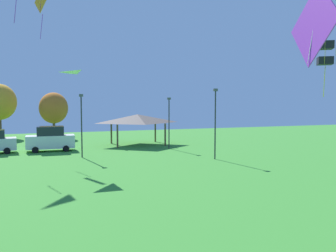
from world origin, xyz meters
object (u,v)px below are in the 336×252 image
(kite_flying_4, at_px, (325,53))
(light_post_3, at_px, (169,120))
(park_pavilion, at_px, (138,119))
(light_post_0, at_px, (82,122))
(kite_flying_0, at_px, (314,25))
(kite_flying_1, at_px, (82,78))
(parked_car_second_from_left, at_px, (50,139))
(kite_flying_6, at_px, (41,2))
(treeline_tree_3, at_px, (54,108))
(light_post_1, at_px, (215,120))

(kite_flying_4, relative_size, light_post_3, 0.81)
(park_pavilion, distance_m, light_post_0, 10.33)
(kite_flying_0, relative_size, light_post_3, 0.49)
(kite_flying_4, xyz_separation_m, light_post_0, (-18.65, 9.77, -5.81))
(kite_flying_1, height_order, light_post_0, kite_flying_1)
(kite_flying_4, relative_size, light_post_0, 0.77)
(parked_car_second_from_left, distance_m, park_pavilion, 10.28)
(kite_flying_6, xyz_separation_m, treeline_tree_3, (1.18, 13.27, -10.94))
(park_pavilion, bearing_deg, kite_flying_4, -56.26)
(light_post_0, distance_m, treeline_tree_3, 18.58)
(parked_car_second_from_left, distance_m, light_post_1, 17.32)
(light_post_3, bearing_deg, treeline_tree_3, 127.08)
(kite_flying_6, bearing_deg, light_post_0, -57.40)
(light_post_0, bearing_deg, kite_flying_6, 122.60)
(kite_flying_4, relative_size, light_post_1, 0.71)
(light_post_0, bearing_deg, treeline_tree_3, 96.59)
(kite_flying_4, xyz_separation_m, light_post_1, (-7.39, 5.01, -5.57))
(kite_flying_0, height_order, park_pavilion, kite_flying_0)
(light_post_1, xyz_separation_m, treeline_tree_3, (-13.39, 23.20, 0.58))
(kite_flying_4, relative_size, park_pavilion, 0.63)
(kite_flying_4, distance_m, kite_flying_6, 27.22)
(parked_car_second_from_left, height_order, light_post_1, light_post_1)
(parked_car_second_from_left, xyz_separation_m, light_post_3, (12.26, -2.20, 1.92))
(kite_flying_1, relative_size, parked_car_second_from_left, 0.46)
(kite_flying_6, distance_m, parked_car_second_from_left, 13.85)
(kite_flying_6, bearing_deg, parked_car_second_from_left, 2.68)
(kite_flying_1, bearing_deg, kite_flying_0, -73.34)
(light_post_3, xyz_separation_m, treeline_tree_3, (-11.67, 15.44, 0.97))
(park_pavilion, bearing_deg, kite_flying_0, -93.54)
(parked_car_second_from_left, relative_size, light_post_0, 0.82)
(kite_flying_1, xyz_separation_m, light_post_3, (9.91, 8.36, -3.83))
(parked_car_second_from_left, bearing_deg, light_post_0, -63.00)
(kite_flying_1, xyz_separation_m, kite_flying_6, (-2.94, 10.54, 8.09))
(light_post_0, relative_size, light_post_3, 1.05)
(kite_flying_1, xyz_separation_m, kite_flying_4, (19.02, -4.41, 2.13))
(kite_flying_1, height_order, park_pavilion, kite_flying_1)
(light_post_0, bearing_deg, parked_car_second_from_left, 117.62)
(kite_flying_0, bearing_deg, kite_flying_1, 106.66)
(treeline_tree_3, bearing_deg, light_post_3, -52.92)
(kite_flying_0, relative_size, parked_car_second_from_left, 0.56)
(kite_flying_4, height_order, light_post_3, kite_flying_4)
(light_post_0, relative_size, treeline_tree_3, 0.93)
(kite_flying_0, xyz_separation_m, park_pavilion, (1.94, 31.43, -4.69))
(kite_flying_0, height_order, kite_flying_1, kite_flying_0)
(light_post_0, bearing_deg, kite_flying_0, -77.77)
(treeline_tree_3, bearing_deg, kite_flying_6, -95.07)
(kite_flying_0, relative_size, kite_flying_6, 0.53)
(kite_flying_1, bearing_deg, park_pavilion, 59.69)
(kite_flying_6, height_order, light_post_1, kite_flying_6)
(kite_flying_1, height_order, parked_car_second_from_left, kite_flying_1)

